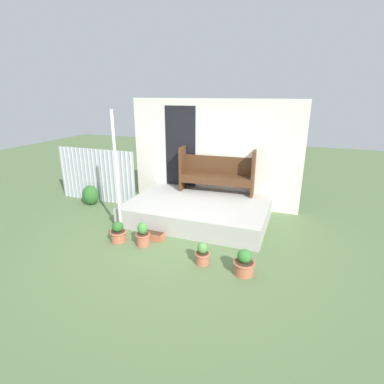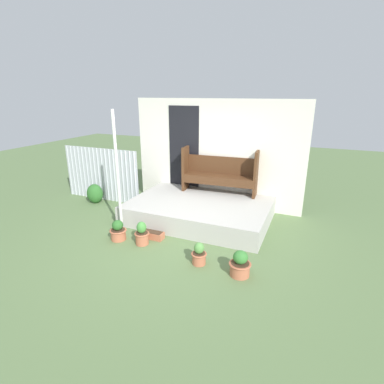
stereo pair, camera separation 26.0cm
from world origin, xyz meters
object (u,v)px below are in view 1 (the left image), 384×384
Objects in this scene: flower_pot_middle at (143,235)px; planter_box_rect at (153,236)px; support_post at (116,174)px; flower_pot_right at (202,254)px; shrub_by_fence at (90,195)px; flower_pot_far_right at (244,263)px; flower_pot_left at (118,233)px; bench at (217,171)px.

flower_pot_middle reaches higher than planter_box_rect.
flower_pot_right is at bearing -16.52° from support_post.
flower_pot_middle is 2.73m from shrub_by_fence.
shrub_by_fence reaches higher than flower_pot_far_right.
planter_box_rect is at bearing -6.05° from support_post.
flower_pot_middle is 1.07× the size of flower_pot_far_right.
flower_pot_right is (1.77, -0.20, -0.01)m from flower_pot_left.
flower_pot_right is at bearing -22.81° from planter_box_rect.
bench is at bearing 61.54° from flower_pot_left.
shrub_by_fence reaches higher than planter_box_rect.
flower_pot_right is at bearing -6.36° from flower_pot_left.
shrub_by_fence is (-1.59, 1.08, -0.97)m from support_post.
flower_pot_left reaches higher than flower_pot_right.
bench is 2.56m from flower_pot_middle.
planter_box_rect is at bearing -26.20° from shrub_by_fence.
support_post is at bearing -130.47° from bench.
planter_box_rect is at bearing 27.93° from flower_pot_left.
flower_pot_left is 0.52m from flower_pot_middle.
shrub_by_fence is at bearing -167.48° from bench.
bench is 2.97m from flower_pot_far_right.
flower_pot_middle is 0.91× the size of shrub_by_fence.
bench is (1.48, 1.97, -0.29)m from support_post.
flower_pot_far_right is (2.48, -0.25, 0.01)m from flower_pot_left.
bench is at bearing 114.75° from flower_pot_far_right.
flower_pot_left is 0.81× the size of shrub_by_fence.
flower_pot_far_right is at bearing -8.12° from flower_pot_middle.
flower_pot_far_right is at bearing -21.98° from shrub_by_fence.
flower_pot_middle is at bearing -31.97° from shrub_by_fence.
support_post is at bearing 163.48° from flower_pot_right.
support_post is 2.94m from flower_pot_far_right.
support_post is at bearing 166.54° from flower_pot_far_right.
flower_pot_right is 0.78× the size of shrub_by_fence.
shrub_by_fence is (-4.27, 1.72, 0.07)m from flower_pot_far_right.
support_post is 6.05× the size of flower_pot_left.
bench is at bearing 72.08° from flower_pot_middle.
shrub_by_fence is at bearing 158.02° from flower_pot_far_right.
flower_pot_far_right is at bearing -13.46° from support_post.
flower_pot_middle is (0.52, 0.02, 0.02)m from flower_pot_left.
planter_box_rect is at bearing 157.19° from flower_pot_right.
support_post reaches higher than planter_box_rect.
flower_pot_right is 0.83× the size of planter_box_rect.
flower_pot_left is 2.49m from flower_pot_far_right.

